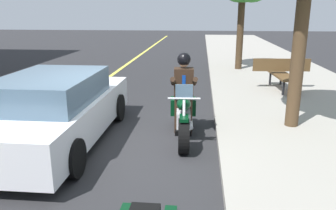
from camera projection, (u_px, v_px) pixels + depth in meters
name	position (u px, v px, depth m)	size (l,w,h in m)	color
ground_plane	(115.00, 146.00, 6.61)	(80.00, 80.00, 0.00)	#28282B
lane_center_stripe	(18.00, 142.00, 6.79)	(60.00, 0.16, 0.01)	#E5DB4C
motorcycle_main	(184.00, 116.00, 6.98)	(2.22, 0.68, 1.26)	black
rider_main	(184.00, 87.00, 7.01)	(0.64, 0.57, 1.74)	black
car_silver	(56.00, 109.00, 6.61)	(4.60, 1.92, 1.40)	white
bench_sidewalk	(282.00, 72.00, 10.60)	(1.83, 1.80, 0.95)	brown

